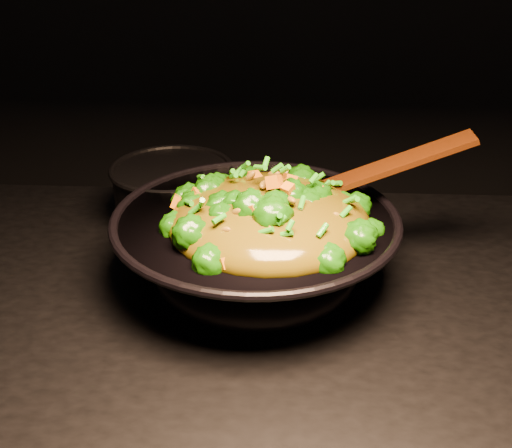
# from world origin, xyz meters

# --- Properties ---
(wok) EXTENTS (0.44, 0.44, 0.11)m
(wok) POSITION_xyz_m (0.04, 0.11, 0.96)
(wok) COLOR black
(wok) RESTS_ON stovetop
(stir_fry) EXTENTS (0.30, 0.30, 0.10)m
(stir_fry) POSITION_xyz_m (0.06, 0.09, 1.06)
(stir_fry) COLOR #195E06
(stir_fry) RESTS_ON wok
(spatula) EXTENTS (0.28, 0.05, 0.12)m
(spatula) POSITION_xyz_m (0.20, 0.16, 1.06)
(spatula) COLOR #381409
(spatula) RESTS_ON wok
(back_pot) EXTENTS (0.21, 0.21, 0.11)m
(back_pot) POSITION_xyz_m (-0.11, 0.29, 0.96)
(back_pot) COLOR black
(back_pot) RESTS_ON stovetop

